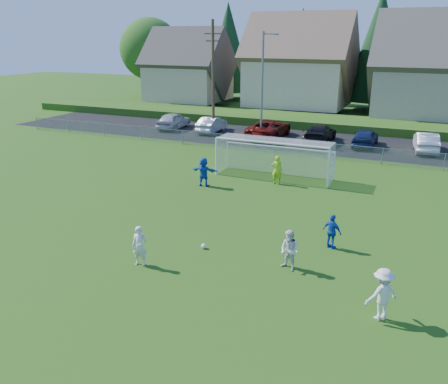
{
  "coord_description": "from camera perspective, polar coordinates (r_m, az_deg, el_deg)",
  "views": [
    {
      "loc": [
        8.94,
        -12.16,
        8.76
      ],
      "look_at": [
        0.0,
        8.0,
        1.4
      ],
      "focal_mm": 38.0,
      "sensor_mm": 36.0,
      "label": 1
    }
  ],
  "objects": [
    {
      "name": "player_white_b",
      "position": [
        18.63,
        7.89,
        -6.97
      ],
      "size": [
        0.97,
        0.88,
        1.63
      ],
      "primitive_type": "imported",
      "rotation": [
        0.0,
        0.0,
        -0.4
      ],
      "color": "silver",
      "rests_on": "ground"
    },
    {
      "name": "asphalt_lot",
      "position": [
        41.58,
        11.02,
        5.96
      ],
      "size": [
        60.0,
        60.0,
        0.0
      ],
      "primitive_type": "plane",
      "color": "black",
      "rests_on": "ground"
    },
    {
      "name": "goalkeeper",
      "position": [
        29.14,
        6.4,
        2.66
      ],
      "size": [
        0.7,
        0.51,
        1.77
      ],
      "primitive_type": "imported",
      "rotation": [
        0.0,
        0.0,
        3.29
      ],
      "color": "#9DD318",
      "rests_on": "ground"
    },
    {
      "name": "car_d",
      "position": [
        41.41,
        11.45,
        6.94
      ],
      "size": [
        2.21,
        5.22,
        1.5
      ],
      "primitive_type": "imported",
      "rotation": [
        0.0,
        0.0,
        3.16
      ],
      "color": "black",
      "rests_on": "ground"
    },
    {
      "name": "grass_embankment",
      "position": [
        48.72,
        13.12,
        8.1
      ],
      "size": [
        70.0,
        6.0,
        0.8
      ],
      "primitive_type": "cube",
      "color": "#1E420F",
      "rests_on": "ground"
    },
    {
      "name": "player_blue_b",
      "position": [
        28.58,
        -2.45,
        2.44
      ],
      "size": [
        1.66,
        0.6,
        1.77
      ],
      "primitive_type": "imported",
      "rotation": [
        0.0,
        0.0,
        3.19
      ],
      "color": "#1346B5",
      "rests_on": "ground"
    },
    {
      "name": "player_white_c",
      "position": [
        16.25,
        18.5,
        -11.58
      ],
      "size": [
        1.29,
        1.25,
        1.77
      ],
      "primitive_type": "imported",
      "rotation": [
        0.0,
        0.0,
        3.87
      ],
      "color": "silver",
      "rests_on": "ground"
    },
    {
      "name": "car_f",
      "position": [
        40.42,
        23.14,
        5.55
      ],
      "size": [
        2.13,
        4.77,
        1.52
      ],
      "primitive_type": "imported",
      "rotation": [
        0.0,
        0.0,
        3.26
      ],
      "color": "silver",
      "rests_on": "ground"
    },
    {
      "name": "car_c",
      "position": [
        42.65,
        5.42,
        7.64
      ],
      "size": [
        2.75,
        5.9,
        1.63
      ],
      "primitive_type": "imported",
      "rotation": [
        0.0,
        0.0,
        3.14
      ],
      "color": "#5F0E0A",
      "rests_on": "ground"
    },
    {
      "name": "player_white_a",
      "position": [
        19.11,
        -10.12,
        -6.42
      ],
      "size": [
        0.67,
        0.52,
        1.63
      ],
      "primitive_type": "imported",
      "rotation": [
        0.0,
        0.0,
        0.24
      ],
      "color": "silver",
      "rests_on": "ground"
    },
    {
      "name": "streetlight",
      "position": [
        40.63,
        4.69,
        12.86
      ],
      "size": [
        1.38,
        0.18,
        9.0
      ],
      "color": "slate",
      "rests_on": "ground"
    },
    {
      "name": "car_a",
      "position": [
        46.85,
        -6.11,
        8.55
      ],
      "size": [
        2.08,
        4.7,
        1.57
      ],
      "primitive_type": "imported",
      "rotation": [
        0.0,
        0.0,
        3.19
      ],
      "color": "#AAACB1",
      "rests_on": "ground"
    },
    {
      "name": "soccer_goal",
      "position": [
        30.44,
        6.18,
        4.79
      ],
      "size": [
        7.42,
        1.9,
        2.5
      ],
      "color": "white",
      "rests_on": "ground"
    },
    {
      "name": "car_e",
      "position": [
        40.62,
        16.63,
        6.32
      ],
      "size": [
        1.83,
        4.46,
        1.51
      ],
      "primitive_type": "imported",
      "rotation": [
        0.0,
        0.0,
        3.15
      ],
      "color": "#131F44",
      "rests_on": "ground"
    },
    {
      "name": "soccer_ball",
      "position": [
        20.49,
        -2.46,
        -6.53
      ],
      "size": [
        0.22,
        0.22,
        0.22
      ],
      "primitive_type": "sphere",
      "color": "white",
      "rests_on": "ground"
    },
    {
      "name": "chainlink_fence",
      "position": [
        36.23,
        9.05,
        5.25
      ],
      "size": [
        52.06,
        0.06,
        1.2
      ],
      "color": "gray",
      "rests_on": "ground"
    },
    {
      "name": "utility_pole",
      "position": [
        43.43,
        -1.33,
        13.68
      ],
      "size": [
        1.6,
        0.26,
        10.0
      ],
      "color": "#473321",
      "rests_on": "ground"
    },
    {
      "name": "player_blue_a",
      "position": [
        20.78,
        12.87,
        -4.66
      ],
      "size": [
        0.97,
        0.68,
        1.53
      ],
      "primitive_type": "imported",
      "rotation": [
        0.0,
        0.0,
        2.76
      ],
      "color": "#1346B5",
      "rests_on": "ground"
    },
    {
      "name": "houses_row",
      "position": [
        55.08,
        17.36,
        16.18
      ],
      "size": [
        53.9,
        11.45,
        13.27
      ],
      "color": "tan",
      "rests_on": "ground"
    },
    {
      "name": "tree_row",
      "position": [
        61.43,
        17.21,
        15.95
      ],
      "size": [
        65.98,
        12.36,
        13.8
      ],
      "color": "#382616",
      "rests_on": "ground"
    },
    {
      "name": "car_b",
      "position": [
        44.88,
        -1.49,
        8.13
      ],
      "size": [
        1.76,
        4.44,
        1.44
      ],
      "primitive_type": "imported",
      "rotation": [
        0.0,
        0.0,
        3.2
      ],
      "color": "silver",
      "rests_on": "ground"
    },
    {
      "name": "ground",
      "position": [
        17.45,
        -10.96,
        -12.05
      ],
      "size": [
        160.0,
        160.0,
        0.0
      ],
      "primitive_type": "plane",
      "color": "#193D0C",
      "rests_on": "ground"
    }
  ]
}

